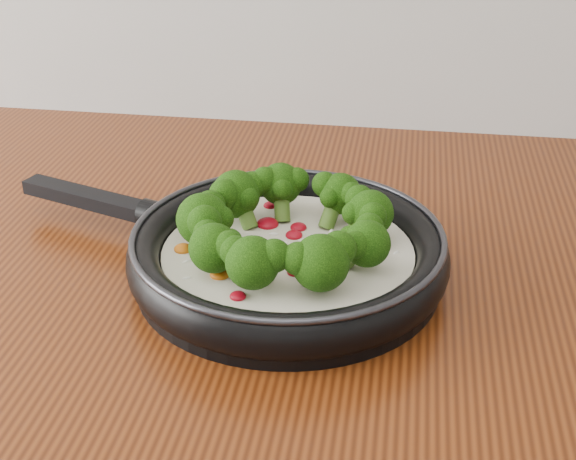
# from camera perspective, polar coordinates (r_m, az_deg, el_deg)

# --- Properties ---
(skillet) EXTENTS (0.47, 0.36, 0.08)m
(skillet) POSITION_cam_1_polar(r_m,az_deg,el_deg) (0.72, -0.27, -1.34)
(skillet) COLOR black
(skillet) RESTS_ON counter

